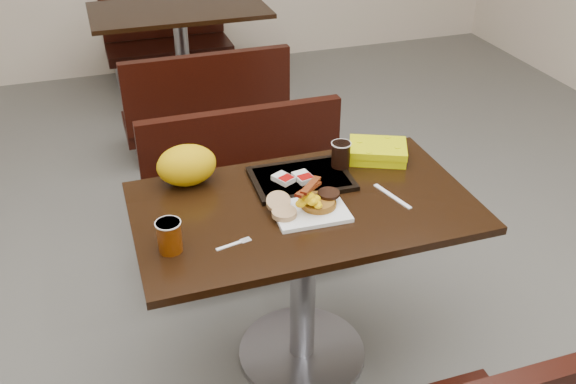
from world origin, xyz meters
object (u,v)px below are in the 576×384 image
object	(u,v)px
tray	(301,179)
paper_bag	(187,165)
table_near	(303,285)
pancake_stack	(318,202)
bench_far_n	(168,33)
clamshell	(378,151)
bench_near_n	(254,196)
hashbrown_sleeve_right	(303,177)
table_far	(183,60)
fork	(229,246)
platter	(310,211)
coffee_cup_far	(341,155)
coffee_cup_near	(169,237)
knife	(392,196)
bench_far_s	(203,100)
hashbrown_sleeve_left	(283,179)

from	to	relation	value
tray	paper_bag	bearing A→B (deg)	166.01
table_near	pancake_stack	size ratio (longest dim) A/B	9.51
bench_far_n	clamshell	distance (m)	3.13
bench_near_n	tray	world-z (taller)	tray
table_near	hashbrown_sleeve_right	size ratio (longest dim) A/B	15.36
table_near	table_far	size ratio (longest dim) A/B	1.00
pancake_stack	fork	bearing A→B (deg)	-161.78
platter	hashbrown_sleeve_right	distance (m)	0.20
table_near	clamshell	world-z (taller)	clamshell
coffee_cup_far	bench_near_n	bearing A→B (deg)	112.46
coffee_cup_near	knife	xyz separation A→B (m)	(0.81, 0.07, -0.05)
bench_far_n	hashbrown_sleeve_right	bearing A→B (deg)	-89.25
bench_far_s	coffee_cup_near	xyz separation A→B (m)	(-0.49, -2.03, 0.44)
knife	paper_bag	size ratio (longest dim) A/B	0.87
tray	bench_far_s	bearing A→B (deg)	93.21
table_far	pancake_stack	xyz separation A→B (m)	(0.04, -2.65, 0.40)
coffee_cup_near	bench_far_s	bearing A→B (deg)	76.34
table_far	bench_far_s	size ratio (longest dim) A/B	1.20
table_near	hashbrown_sleeve_left	bearing A→B (deg)	101.94
pancake_stack	coffee_cup_near	world-z (taller)	coffee_cup_near
pancake_stack	fork	world-z (taller)	pancake_stack
knife	paper_bag	world-z (taller)	paper_bag
knife	hashbrown_sleeve_left	xyz separation A→B (m)	(-0.35, 0.20, 0.03)
table_near	tray	distance (m)	0.42
table_far	platter	bearing A→B (deg)	-90.00
bench_near_n	bench_far_s	world-z (taller)	same
table_near	coffee_cup_far	bearing A→B (deg)	41.07
bench_near_n	coffee_cup_far	xyz separation A→B (m)	(0.21, -0.51, 0.46)
hashbrown_sleeve_left	coffee_cup_far	bearing A→B (deg)	-17.29
table_near	bench_far_s	size ratio (longest dim) A/B	1.20
paper_bag	tray	bearing A→B (deg)	-15.80
platter	table_far	bearing A→B (deg)	91.99
hashbrown_sleeve_right	hashbrown_sleeve_left	bearing A→B (deg)	157.99
hashbrown_sleeve_left	clamshell	distance (m)	0.43
tray	platter	bearing A→B (deg)	-99.48
pancake_stack	hashbrown_sleeve_right	world-z (taller)	pancake_stack
table_near	table_far	world-z (taller)	same
bench_far_s	table_far	bearing A→B (deg)	90.00
table_near	pancake_stack	distance (m)	0.41
coffee_cup_near	coffee_cup_far	bearing A→B (deg)	23.77
bench_far_s	bench_far_n	size ratio (longest dim) A/B	1.00
pancake_stack	coffee_cup_near	bearing A→B (deg)	-171.54
bench_far_n	coffee_cup_far	bearing A→B (deg)	-86.09
coffee_cup_far	paper_bag	distance (m)	0.58
coffee_cup_far	table_near	bearing A→B (deg)	-138.93
bench_far_n	pancake_stack	distance (m)	3.37
table_far	tray	distance (m)	2.48
coffee_cup_near	coffee_cup_far	size ratio (longest dim) A/B	1.09
table_far	fork	xyz separation A→B (m)	(-0.31, -2.76, 0.38)
platter	tray	xyz separation A→B (m)	(0.04, 0.21, 0.00)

